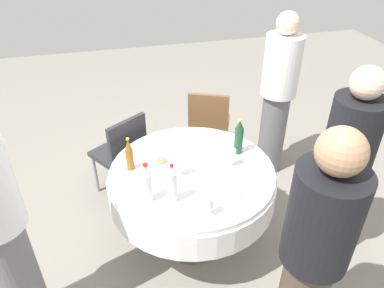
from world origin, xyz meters
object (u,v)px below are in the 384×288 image
person_rear (311,261)px  bottle_amber_rear (129,155)px  wine_glass_south (178,162)px  chair_south (122,150)px  dining_table (192,185)px  wine_glass_near (209,203)px  person_north (278,95)px  person_left (342,171)px  bottle_clear_left (172,184)px  plate_front (226,194)px  bottle_clear_north (147,184)px  plate_inner (161,161)px  wine_glass_west (232,155)px  bottle_dark_green_near (239,137)px  plate_right (209,157)px  chair_outer (209,121)px

person_rear → bottle_amber_rear: bearing=-74.8°
wine_glass_south → chair_south: wine_glass_south is taller
bottle_amber_rear → dining_table: bearing=-106.1°
wine_glass_near → person_north: bearing=-40.0°
wine_glass_near → person_left: size_ratio=0.09×
bottle_amber_rear → bottle_clear_left: bottle_clear_left is taller
plate_front → person_left: (-0.08, -0.82, 0.10)m
bottle_clear_north → plate_inner: 0.44m
dining_table → wine_glass_near: bearing=178.7°
bottle_amber_rear → person_rear: person_rear is taller
bottle_amber_rear → person_left: size_ratio=0.17×
bottle_clear_north → plate_front: bottle_clear_north is taller
wine_glass_west → chair_south: size_ratio=0.17×
person_rear → bottle_dark_green_near: bearing=-111.0°
wine_glass_near → plate_right: (0.60, -0.17, -0.09)m
bottle_clear_north → person_north: person_north is taller
bottle_amber_rear → bottle_clear_left: 0.48m
bottle_clear_left → plate_inner: (0.44, 0.00, -0.13)m
bottle_dark_green_near → plate_inner: 0.63m
bottle_amber_rear → person_north: person_north is taller
bottle_dark_green_near → person_rear: (-1.20, 0.05, 0.00)m
person_rear → wine_glass_near: bearing=-76.2°
wine_glass_west → plate_right: (0.15, 0.14, -0.10)m
plate_right → chair_south: bearing=47.0°
person_north → plate_inner: bearing=-99.9°
wine_glass_near → wine_glass_south: (0.44, 0.10, 0.02)m
bottle_clear_left → person_left: 1.20m
bottle_clear_left → chair_south: size_ratio=0.34×
bottle_clear_north → chair_south: size_ratio=0.35×
chair_south → wine_glass_near: bearing=-102.5°
bottle_clear_left → dining_table: bearing=-35.4°
bottle_clear_north → wine_glass_south: (0.21, -0.26, -0.02)m
person_left → dining_table: bearing=-90.0°
dining_table → chair_south: bearing=33.7°
plate_inner → person_north: 1.41m
bottle_clear_north → bottle_dark_green_near: size_ratio=0.99×
bottle_clear_north → wine_glass_south: bearing=-51.1°
wine_glass_west → plate_right: bearing=42.7°
bottle_amber_rear → chair_outer: 1.31m
bottle_dark_green_near → plate_front: 0.55m
dining_table → person_rear: size_ratio=0.76×
bottle_dark_green_near → wine_glass_near: bottle_dark_green_near is taller
person_left → wine_glass_west: bearing=-96.5°
bottle_clear_north → bottle_clear_left: bearing=-105.0°
plate_inner → plate_right: plate_inner is taller
bottle_clear_north → chair_south: 1.04m
bottle_amber_rear → wine_glass_south: 0.37m
person_rear → plate_front: bearing=-93.2°
bottle_amber_rear → bottle_clear_north: (-0.38, -0.08, 0.02)m
wine_glass_west → plate_right: wine_glass_west is taller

